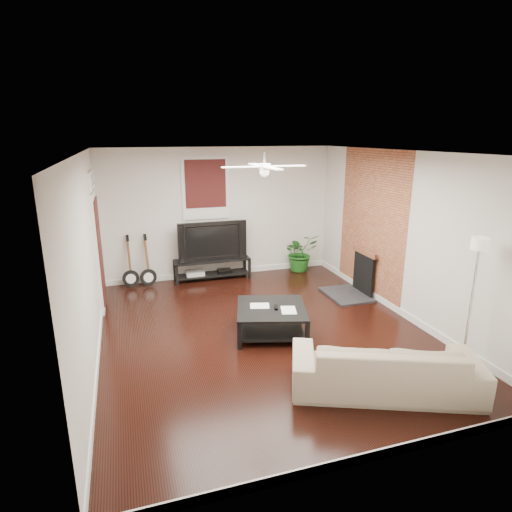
{
  "coord_description": "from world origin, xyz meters",
  "views": [
    {
      "loc": [
        -1.99,
        -5.89,
        3.04
      ],
      "look_at": [
        0.0,
        0.4,
        1.15
      ],
      "focal_mm": 29.78,
      "sensor_mm": 36.0,
      "label": 1
    }
  ],
  "objects": [
    {
      "name": "room",
      "position": [
        0.0,
        0.0,
        1.4
      ],
      "size": [
        5.01,
        6.01,
        2.81
      ],
      "color": "black",
      "rests_on": "ground"
    },
    {
      "name": "brick_accent",
      "position": [
        2.49,
        1.0,
        1.4
      ],
      "size": [
        0.02,
        2.2,
        2.8
      ],
      "primitive_type": "cube",
      "color": "#9F5033",
      "rests_on": "floor"
    },
    {
      "name": "fireplace",
      "position": [
        2.2,
        1.0,
        0.46
      ],
      "size": [
        0.8,
        1.1,
        0.92
      ],
      "primitive_type": "cube",
      "color": "black",
      "rests_on": "floor"
    },
    {
      "name": "window_back",
      "position": [
        -0.3,
        2.97,
        1.95
      ],
      "size": [
        1.0,
        0.06,
        1.3
      ],
      "primitive_type": "cube",
      "color": "#3D1110",
      "rests_on": "wall_back"
    },
    {
      "name": "door_left",
      "position": [
        -2.46,
        1.9,
        1.25
      ],
      "size": [
        0.08,
        1.0,
        2.5
      ],
      "primitive_type": "cube",
      "color": "white",
      "rests_on": "wall_left"
    },
    {
      "name": "tv_stand",
      "position": [
        -0.25,
        2.78,
        0.23
      ],
      "size": [
        1.63,
        0.44,
        0.46
      ],
      "primitive_type": "cube",
      "color": "black",
      "rests_on": "floor"
    },
    {
      "name": "tv",
      "position": [
        -0.25,
        2.8,
        0.88
      ],
      "size": [
        1.46,
        0.19,
        0.84
      ],
      "primitive_type": "imported",
      "color": "black",
      "rests_on": "tv_stand"
    },
    {
      "name": "coffee_table",
      "position": [
        0.1,
        -0.1,
        0.22
      ],
      "size": [
        1.31,
        1.31,
        0.44
      ],
      "primitive_type": "cube",
      "rotation": [
        0.0,
        0.0,
        -0.28
      ],
      "color": "black",
      "rests_on": "floor"
    },
    {
      "name": "sofa",
      "position": [
        0.9,
        -1.97,
        0.33
      ],
      "size": [
        2.4,
        1.66,
        0.65
      ],
      "primitive_type": "imported",
      "rotation": [
        0.0,
        0.0,
        2.75
      ],
      "color": "tan",
      "rests_on": "floor"
    },
    {
      "name": "floor_lamp",
      "position": [
        2.2,
        -1.87,
        0.91
      ],
      "size": [
        0.39,
        0.39,
        1.83
      ],
      "primitive_type": null,
      "rotation": [
        0.0,
        0.0,
        -0.39
      ],
      "color": "white",
      "rests_on": "floor"
    },
    {
      "name": "potted_plant",
      "position": [
        1.81,
        2.76,
        0.44
      ],
      "size": [
        0.86,
        0.76,
        0.87
      ],
      "primitive_type": "imported",
      "rotation": [
        0.0,
        0.0,
        0.11
      ],
      "color": "#1C5C1A",
      "rests_on": "floor"
    },
    {
      "name": "guitar_left",
      "position": [
        -1.96,
        2.75,
        0.55
      ],
      "size": [
        0.36,
        0.26,
        1.1
      ],
      "primitive_type": null,
      "rotation": [
        0.0,
        0.0,
        0.07
      ],
      "color": "black",
      "rests_on": "floor"
    },
    {
      "name": "guitar_right",
      "position": [
        -1.61,
        2.72,
        0.55
      ],
      "size": [
        0.38,
        0.29,
        1.1
      ],
      "primitive_type": null,
      "rotation": [
        0.0,
        0.0,
        0.17
      ],
      "color": "black",
      "rests_on": "floor"
    },
    {
      "name": "ceiling_fan",
      "position": [
        0.0,
        0.0,
        2.6
      ],
      "size": [
        1.24,
        1.24,
        0.32
      ],
      "primitive_type": null,
      "color": "white",
      "rests_on": "ceiling"
    }
  ]
}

